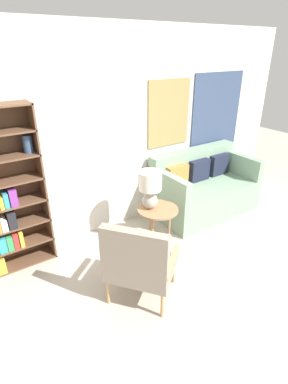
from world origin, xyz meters
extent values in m
plane|color=#B2A899|center=(0.00, 0.00, 0.00)|extent=(14.00, 14.00, 0.00)
cube|color=silver|center=(0.00, 2.03, 1.35)|extent=(6.40, 0.06, 2.70)
cube|color=olive|center=(0.96, 1.99, 1.54)|extent=(0.74, 0.02, 0.95)
cube|color=#334260|center=(1.96, 1.99, 1.37)|extent=(1.05, 0.02, 1.39)
cube|color=brown|center=(-1.01, 1.85, 0.95)|extent=(0.02, 0.30, 1.90)
cube|color=brown|center=(-1.44, 1.85, 0.01)|extent=(0.87, 0.30, 0.02)
cube|color=brown|center=(-1.44, 2.00, 0.95)|extent=(0.87, 0.01, 1.90)
cube|color=brown|center=(-1.44, 1.85, 0.28)|extent=(0.87, 0.30, 0.02)
cube|color=gold|center=(-1.64, 1.83, 0.12)|extent=(0.09, 0.24, 0.20)
cube|color=brown|center=(-1.44, 1.85, 0.55)|extent=(0.87, 0.30, 0.02)
cube|color=teal|center=(-1.58, 1.83, 0.38)|extent=(0.09, 0.24, 0.19)
cube|color=#338C4C|center=(-1.50, 1.82, 0.38)|extent=(0.06, 0.22, 0.18)
cube|color=red|center=(-1.43, 1.81, 0.39)|extent=(0.06, 0.19, 0.20)
cube|color=gold|center=(-1.37, 1.82, 0.39)|extent=(0.04, 0.21, 0.20)
cube|color=brown|center=(-1.44, 1.85, 0.82)|extent=(0.87, 0.30, 0.02)
cube|color=silver|center=(-1.51, 1.82, 0.63)|extent=(0.06, 0.21, 0.14)
cube|color=black|center=(-1.43, 1.80, 0.66)|extent=(0.09, 0.18, 0.21)
cube|color=brown|center=(-1.44, 1.85, 1.09)|extent=(0.87, 0.30, 0.02)
cube|color=gold|center=(-1.49, 1.83, 0.90)|extent=(0.04, 0.24, 0.14)
cube|color=teal|center=(-1.44, 1.81, 0.91)|extent=(0.05, 0.20, 0.17)
cube|color=#7A338C|center=(-1.37, 1.82, 0.93)|extent=(0.08, 0.23, 0.20)
cylinder|color=#334C6B|center=(-1.09, 1.85, 1.46)|extent=(0.10, 0.10, 0.19)
cylinder|color=tan|center=(-0.07, 0.52, 0.15)|extent=(0.04, 0.04, 0.30)
cylinder|color=tan|center=(-0.43, 0.98, 0.15)|extent=(0.04, 0.04, 0.30)
cylinder|color=tan|center=(-0.47, 0.21, 0.15)|extent=(0.04, 0.04, 0.30)
cylinder|color=tan|center=(-0.83, 0.66, 0.15)|extent=(0.04, 0.04, 0.30)
cube|color=gray|center=(-0.45, 0.59, 0.34)|extent=(0.87, 0.88, 0.08)
cube|color=gray|center=(-0.64, 0.44, 0.66)|extent=(0.48, 0.58, 0.56)
cube|color=tan|center=(-0.26, 0.35, 0.48)|extent=(0.45, 0.37, 0.04)
cube|color=tan|center=(-0.64, 0.83, 0.48)|extent=(0.45, 0.37, 0.04)
cube|color=gray|center=(1.38, 1.52, 0.24)|extent=(1.62, 0.86, 0.48)
cube|color=gray|center=(1.38, 1.85, 0.72)|extent=(1.62, 0.20, 0.48)
cube|color=gray|center=(0.63, 1.52, 0.65)|extent=(0.12, 0.86, 0.34)
cube|color=gray|center=(2.13, 1.52, 0.65)|extent=(0.12, 0.86, 0.34)
cube|color=#B27538|center=(0.93, 1.70, 0.65)|extent=(0.36, 0.12, 0.34)
cube|color=#1E2338|center=(1.38, 1.70, 0.65)|extent=(0.36, 0.12, 0.34)
cube|color=#1E2338|center=(1.83, 1.70, 0.65)|extent=(0.36, 0.12, 0.34)
cylinder|color=#99704C|center=(0.22, 1.23, 0.53)|extent=(0.53, 0.53, 0.02)
cylinder|color=#99704C|center=(0.22, 1.39, 0.26)|extent=(0.03, 0.03, 0.51)
cylinder|color=#99704C|center=(0.08, 1.15, 0.26)|extent=(0.03, 0.03, 0.51)
cylinder|color=#99704C|center=(0.36, 1.15, 0.26)|extent=(0.03, 0.03, 0.51)
ellipsoid|color=#A59E93|center=(0.15, 1.30, 0.64)|extent=(0.20, 0.20, 0.20)
cylinder|color=tan|center=(0.15, 1.30, 0.77)|extent=(0.02, 0.02, 0.06)
cylinder|color=white|center=(0.15, 1.30, 0.92)|extent=(0.29, 0.29, 0.24)
camera|label=1|loc=(-1.82, -1.45, 2.41)|focal=28.00mm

